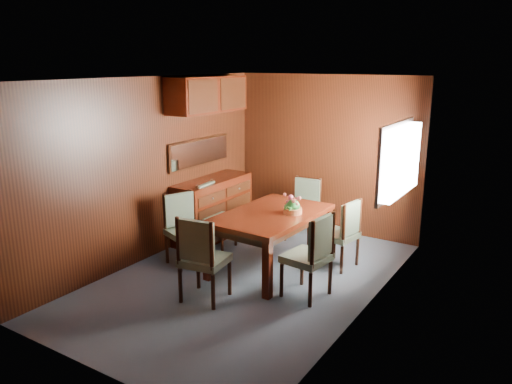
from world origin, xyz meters
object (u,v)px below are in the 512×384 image
Objects in this scene: chair_head at (201,255)px; chair_right_near at (312,252)px; chair_left_near at (183,225)px; sideboard at (213,208)px; flower_centerpiece at (293,204)px; dining_table at (271,221)px.

chair_right_near is at bearing 28.61° from chair_head.
chair_left_near is at bearing 131.50° from chair_head.
sideboard is at bearing 72.01° from chair_right_near.
chair_left_near is 1.46m from flower_centerpiece.
flower_centerpiece reaches higher than dining_table.
dining_table is 1.16m from chair_left_near.
chair_right_near is at bearing -45.80° from flower_centerpiece.
sideboard is 2.37m from chair_right_near.
dining_table is at bearing -154.51° from flower_centerpiece.
dining_table is at bearing 73.54° from chair_head.
chair_left_near is 3.76× the size of flower_centerpiece.
chair_head reaches higher than chair_left_near.
chair_head is (-0.17, -1.20, -0.09)m from dining_table.
flower_centerpiece is (1.58, -0.43, 0.42)m from sideboard.
chair_left_near is 0.95× the size of chair_head.
chair_right_near reaches higher than dining_table.
dining_table is 1.65× the size of chair_right_near.
flower_centerpiece is at bearing 135.05° from chair_left_near.
sideboard is 1.42× the size of chair_right_near.
dining_table is at bearing 134.58° from chair_left_near.
chair_head is (-0.98, -0.74, 0.00)m from chair_right_near.
chair_left_near reaches higher than sideboard.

